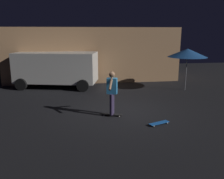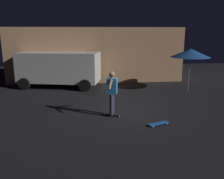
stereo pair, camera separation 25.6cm
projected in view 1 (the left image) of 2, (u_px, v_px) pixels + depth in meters
name	position (u px, v px, depth m)	size (l,w,h in m)	color
ground_plane	(120.00, 111.00, 9.73)	(28.00, 28.00, 0.00)	black
low_building	(92.00, 53.00, 16.48)	(11.14, 4.06, 3.46)	#AD7F56
parked_van	(56.00, 67.00, 13.74)	(4.92, 3.11, 2.03)	silver
patio_umbrella	(187.00, 53.00, 12.72)	(2.10, 2.10, 2.30)	slate
skateboard_ridden	(112.00, 114.00, 9.17)	(0.80, 0.44, 0.07)	black
skateboard_spare	(159.00, 123.00, 8.29)	(0.80, 0.46, 0.07)	#1959B2
skater	(112.00, 90.00, 8.94)	(0.43, 0.96, 1.67)	#382D4C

